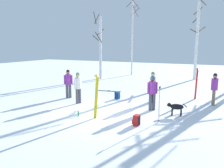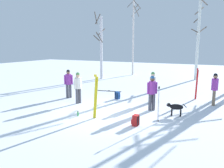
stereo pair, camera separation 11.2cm
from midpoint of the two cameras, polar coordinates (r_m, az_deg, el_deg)
ground_plane at (r=10.60m, az=-1.69°, el=-7.42°), size 60.00×60.00×0.00m
person_0 at (r=12.92m, az=24.47°, el=-0.69°), size 0.34×0.52×1.72m
person_1 at (r=12.25m, az=-8.90°, el=-0.45°), size 0.34×0.50×1.72m
person_2 at (r=10.99m, az=10.00°, el=-1.67°), size 0.44×0.35×1.72m
person_3 at (r=12.56m, az=10.08°, el=-0.23°), size 0.36×0.43×1.72m
person_4 at (r=13.67m, az=-11.33°, el=0.55°), size 0.47×0.34×1.72m
dog at (r=10.54m, az=15.69°, el=-5.72°), size 0.89×0.32×0.57m
ski_pair_planted_0 at (r=13.99m, az=20.53°, el=0.04°), size 0.15×0.14×1.84m
ski_pair_planted_1 at (r=9.65m, az=-4.39°, el=-3.27°), size 0.25×0.10×1.94m
ski_pair_lying_0 at (r=15.53m, az=-1.24°, el=-1.79°), size 1.83×0.52×0.05m
ski_poles_0 at (r=9.32m, az=11.64°, el=-4.89°), size 0.07×0.21×1.52m
backpack_0 at (r=13.24m, az=1.13°, el=-2.94°), size 0.30×0.32×0.44m
backpack_1 at (r=9.01m, az=5.89°, el=-9.22°), size 0.30×0.28×0.44m
water_bottle_0 at (r=10.24m, az=-8.89°, el=-7.55°), size 0.07×0.07×0.23m
birch_tree_0 at (r=21.09m, az=-3.23°, el=9.67°), size 1.09×1.22×6.20m
birch_tree_1 at (r=23.96m, az=5.06°, el=12.14°), size 1.50×1.50×7.92m
birch_tree_2 at (r=21.98m, az=20.76°, el=11.16°), size 1.34×1.35×7.51m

